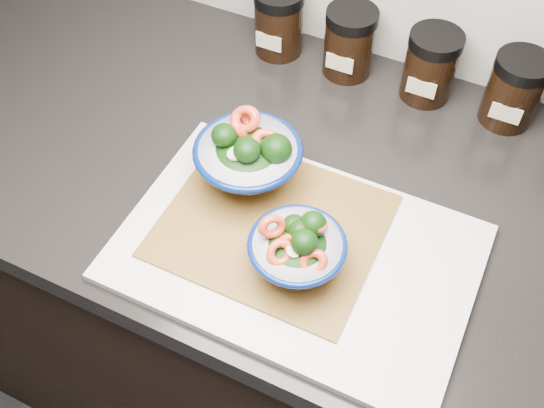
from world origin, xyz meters
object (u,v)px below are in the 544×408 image
at_px(spice_jar_d, 514,90).
at_px(spice_jar_a, 279,22).
at_px(cutting_board, 296,252).
at_px(bowl_left, 249,159).
at_px(spice_jar_b, 349,42).
at_px(bowl_right, 297,250).
at_px(spice_jar_c, 430,66).

bearing_deg(spice_jar_d, spice_jar_a, 180.00).
xyz_separation_m(cutting_board, spice_jar_a, (-0.20, 0.37, 0.05)).
height_order(bowl_left, spice_jar_b, bowl_left).
bearing_deg(spice_jar_a, bowl_left, -72.17).
bearing_deg(bowl_right, spice_jar_d, 66.50).
relative_size(cutting_board, spice_jar_a, 3.98).
relative_size(spice_jar_a, spice_jar_d, 1.00).
height_order(cutting_board, spice_jar_d, spice_jar_d).
bearing_deg(bowl_right, spice_jar_b, 102.54).
bearing_deg(cutting_board, spice_jar_d, 63.49).
bearing_deg(spice_jar_b, spice_jar_c, 0.00).
xyz_separation_m(cutting_board, spice_jar_b, (-0.08, 0.37, 0.05)).
relative_size(bowl_right, spice_jar_c, 1.07).
distance_m(cutting_board, spice_jar_d, 0.42).
relative_size(bowl_left, bowl_right, 1.21).
xyz_separation_m(bowl_right, spice_jar_b, (-0.09, 0.40, 0.00)).
height_order(bowl_left, spice_jar_a, bowl_left).
distance_m(bowl_right, spice_jar_c, 0.40).
bearing_deg(cutting_board, bowl_right, -65.61).
distance_m(cutting_board, spice_jar_b, 0.38).
xyz_separation_m(spice_jar_a, spice_jar_c, (0.26, 0.00, 0.00)).
height_order(cutting_board, spice_jar_c, spice_jar_c).
height_order(spice_jar_b, spice_jar_d, same).
distance_m(spice_jar_c, spice_jar_d, 0.13).
height_order(cutting_board, spice_jar_b, spice_jar_b).
bearing_deg(spice_jar_a, bowl_right, -61.89).
bearing_deg(spice_jar_c, spice_jar_a, 180.00).
distance_m(cutting_board, spice_jar_a, 0.42).
relative_size(spice_jar_a, spice_jar_b, 1.00).
distance_m(spice_jar_a, spice_jar_b, 0.12).
distance_m(cutting_board, bowl_left, 0.14).
height_order(cutting_board, bowl_left, bowl_left).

